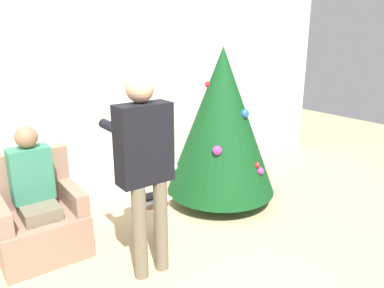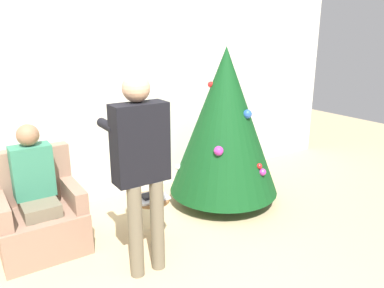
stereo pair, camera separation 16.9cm
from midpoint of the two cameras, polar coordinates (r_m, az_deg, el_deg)
wall_back at (r=4.49m, az=-15.36°, el=7.50°), size 8.00×0.06×2.70m
christmas_tree at (r=4.43m, az=6.11°, el=3.39°), size 1.31×1.31×1.87m
armchair at (r=3.91m, az=-21.10°, el=-10.27°), size 0.76×0.70×0.95m
person_seated at (r=3.75m, az=-21.54°, el=-5.78°), size 0.36×0.46×1.22m
person_standing at (r=3.07m, az=-6.22°, el=-2.11°), size 0.47×0.57×1.71m
side_stool at (r=3.73m, az=-4.84°, el=-9.47°), size 0.35×0.35×0.47m
laptop at (r=3.69m, az=-4.87°, el=-8.11°), size 0.30×0.24×0.02m
book at (r=3.68m, az=-4.88°, el=-7.80°), size 0.19×0.12×0.02m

